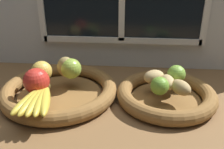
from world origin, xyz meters
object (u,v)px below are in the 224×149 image
apple_golden_left (42,71)px  lime_near (160,86)px  apple_red_front (36,81)px  potato_small (181,87)px  potato_large (167,82)px  fruit_bowl_left (60,90)px  potato_oblong (154,77)px  lime_far (176,74)px  apple_green_back (71,69)px  banana_bunch_front (38,99)px  pear_brown (66,67)px  fruit_bowl_right (166,95)px

apple_golden_left → lime_near: bearing=-9.0°
apple_red_front → potato_small: apple_red_front is taller
potato_large → lime_near: (-2.85, -4.28, 0.72)cm
fruit_bowl_left → lime_near: (32.18, -4.28, 5.32)cm
apple_red_front → lime_near: (36.93, 2.19, -1.17)cm
apple_red_front → potato_oblong: bearing=14.9°
lime_near → lime_far: bearing=54.2°
apple_golden_left → lime_far: size_ratio=1.15×
apple_green_back → banana_bunch_front: (-5.52, -17.49, -2.00)cm
apple_green_back → apple_red_front: 13.61cm
banana_bunch_front → lime_near: 35.60cm
pear_brown → potato_small: (37.37, -9.03, -1.47)cm
pear_brown → banana_bunch_front: size_ratio=0.41×
apple_green_back → lime_near: (28.99, -8.87, -0.72)cm
pear_brown → potato_large: size_ratio=0.98×
banana_bunch_front → potato_oblong: size_ratio=2.52×
fruit_bowl_left → potato_large: (35.03, 0.00, 4.60)cm
apple_red_front → lime_near: size_ratio=1.42×
apple_red_front → banana_bunch_front: apple_red_front is taller
apple_red_front → potato_large: 40.34cm
potato_small → lime_near: lime_near is taller
apple_green_back → apple_golden_left: 9.70cm
fruit_bowl_right → lime_far: (3.33, 4.28, 5.51)cm
fruit_bowl_left → potato_oblong: (31.06, 3.09, 4.79)cm
pear_brown → potato_oblong: 30.00cm
fruit_bowl_right → lime_near: bearing=-123.7°
lime_near → potato_large: bearing=56.3°
lime_near → potato_small: bearing=6.7°
fruit_bowl_right → apple_golden_left: (-41.14, 1.82, 5.96)cm
apple_green_back → lime_near: 30.33cm
pear_brown → potato_small: 38.47cm
fruit_bowl_right → pear_brown: bearing=170.8°
pear_brown → potato_large: (33.84, -5.50, -1.58)cm
potato_large → potato_small: (3.53, -3.53, 0.11)cm
potato_small → lime_near: (-6.38, -0.75, 0.61)cm
pear_brown → fruit_bowl_left: bearing=-102.2°
apple_red_front → pear_brown: size_ratio=1.09×
fruit_bowl_left → lime_far: bearing=6.4°
potato_small → fruit_bowl_left: bearing=174.8°
apple_green_back → potato_large: size_ratio=0.94×
banana_bunch_front → lime_near: size_ratio=3.21×
potato_large → apple_golden_left: bearing=177.5°
apple_green_back → potato_large: (31.84, -4.59, -1.44)cm
apple_golden_left → potato_large: bearing=-2.5°
apple_golden_left → fruit_bowl_left: bearing=-16.6°
apple_golden_left → potato_oblong: bearing=2.0°
fruit_bowl_left → potato_small: (38.56, -3.53, 4.71)cm
fruit_bowl_left → apple_golden_left: size_ratio=5.54×
potato_large → apple_green_back: bearing=171.8°
apple_red_front → potato_large: bearing=9.2°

